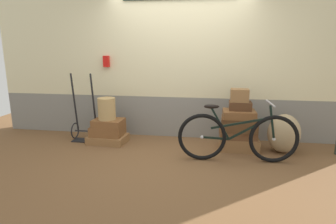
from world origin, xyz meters
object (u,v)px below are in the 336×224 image
object	(u,v)px
luggage_trolley	(85,125)
wicker_basket	(107,109)
suitcase_7	(240,106)
burlap_sack	(284,134)
suitcase_6	(239,114)
suitcase_3	(239,143)
suitcase_5	(239,124)
suitcase_0	(108,139)
bicycle	(237,137)
suitcase_4	(238,133)
suitcase_1	(108,130)
suitcase_2	(108,123)
suitcase_8	(240,95)

from	to	relation	value
luggage_trolley	wicker_basket	bearing A→B (deg)	-14.05
suitcase_7	burlap_sack	distance (m)	0.81
luggage_trolley	suitcase_6	bearing A→B (deg)	-2.91
suitcase_3	suitcase_5	distance (m)	0.33
suitcase_0	bicycle	size ratio (longest dim) A/B	0.37
suitcase_3	burlap_sack	xyz separation A→B (m)	(0.68, -0.04, 0.21)
suitcase_0	burlap_sack	xyz separation A→B (m)	(2.92, -0.02, 0.24)
suitcase_3	suitcase_4	world-z (taller)	suitcase_4
suitcase_5	luggage_trolley	world-z (taller)	luggage_trolley
suitcase_1	suitcase_7	xyz separation A→B (m)	(2.24, -0.01, 0.51)
suitcase_2	suitcase_5	distance (m)	2.20
suitcase_1	suitcase_6	xyz separation A→B (m)	(2.22, -0.05, 0.39)
suitcase_6	burlap_sack	bearing A→B (deg)	-0.84
suitcase_4	luggage_trolley	world-z (taller)	luggage_trolley
suitcase_0	burlap_sack	bearing A→B (deg)	3.37
suitcase_1	suitcase_6	distance (m)	2.26
suitcase_1	burlap_sack	world-z (taller)	burlap_sack
suitcase_5	bicycle	distance (m)	0.51
suitcase_2	suitcase_8	xyz separation A→B (m)	(2.19, 0.02, 0.54)
burlap_sack	bicycle	bearing A→B (deg)	-147.55
luggage_trolley	suitcase_2	bearing A→B (deg)	-13.11
suitcase_1	suitcase_3	xyz separation A→B (m)	(2.24, -0.00, -0.11)
suitcase_0	suitcase_8	world-z (taller)	suitcase_8
suitcase_6	wicker_basket	size ratio (longest dim) A/B	1.34
suitcase_6	luggage_trolley	distance (m)	2.71
suitcase_5	luggage_trolley	distance (m)	2.70
suitcase_6	suitcase_7	bearing A→B (deg)	71.28
suitcase_0	suitcase_2	size ratio (longest dim) A/B	1.28
suitcase_1	suitcase_7	distance (m)	2.29
suitcase_0	wicker_basket	xyz separation A→B (m)	(0.01, -0.01, 0.54)
wicker_basket	suitcase_0	bearing A→B (deg)	131.65
suitcase_5	burlap_sack	bearing A→B (deg)	1.17
suitcase_2	suitcase_4	distance (m)	2.19
suitcase_0	luggage_trolley	xyz separation A→B (m)	(-0.46, 0.11, 0.20)
suitcase_5	wicker_basket	size ratio (longest dim) A/B	1.51
suitcase_3	suitcase_6	xyz separation A→B (m)	(-0.02, -0.04, 0.50)
suitcase_8	luggage_trolley	distance (m)	2.75
suitcase_2	wicker_basket	xyz separation A→B (m)	(-0.02, -0.00, 0.25)
suitcase_1	wicker_basket	distance (m)	0.40
suitcase_5	suitcase_8	size ratio (longest dim) A/B	2.01
suitcase_4	bicycle	size ratio (longest dim) A/B	0.33
suitcase_1	suitcase_3	bearing A→B (deg)	1.24
suitcase_0	suitcase_3	world-z (taller)	suitcase_3
suitcase_8	burlap_sack	world-z (taller)	suitcase_8
suitcase_4	suitcase_5	world-z (taller)	suitcase_5
bicycle	suitcase_5	bearing A→B (deg)	82.51
suitcase_2	luggage_trolley	size ratio (longest dim) A/B	0.42
suitcase_1	suitcase_5	bearing A→B (deg)	0.65
suitcase_5	burlap_sack	world-z (taller)	burlap_sack
suitcase_3	luggage_trolley	bearing A→B (deg)	177.80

